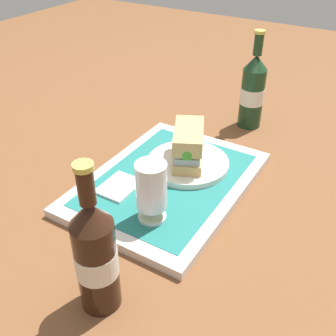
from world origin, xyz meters
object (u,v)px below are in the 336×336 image
beer_glass (151,190)px  beer_bottle (96,255)px  plate (188,163)px  sandwich (188,145)px  second_bottle (253,91)px

beer_glass → beer_bottle: bearing=8.2°
plate → sandwich: 0.05m
sandwich → beer_bottle: bearing=-17.7°
plate → beer_glass: (0.20, 0.03, 0.06)m
beer_glass → beer_bottle: size_ratio=0.47×
plate → sandwich: sandwich is taller
sandwich → beer_glass: 0.20m
beer_glass → second_bottle: second_bottle is taller
beer_glass → second_bottle: (-0.50, 0.00, 0.02)m
sandwich → plate: bearing=-180.0°
sandwich → beer_bottle: 0.39m
plate → beer_glass: size_ratio=1.52×
plate → beer_bottle: beer_bottle is taller
sandwich → second_bottle: (-0.31, 0.03, 0.03)m
sandwich → beer_bottle: size_ratio=0.54×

